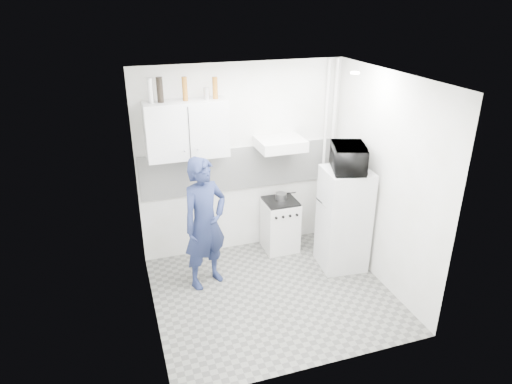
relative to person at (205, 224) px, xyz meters
name	(u,v)px	position (x,y,z in m)	size (l,w,h in m)	color
floor	(272,294)	(0.70, -0.50, -0.83)	(2.80, 2.80, 0.00)	slate
ceiling	(276,78)	(0.70, -0.50, 1.77)	(2.80, 2.80, 0.00)	white
wall_back	(242,161)	(0.70, 0.75, 0.47)	(2.80, 2.80, 0.00)	white
wall_left	(146,214)	(-0.70, -0.50, 0.47)	(2.60, 2.60, 0.00)	white
wall_right	(384,182)	(2.10, -0.50, 0.47)	(2.60, 2.60, 0.00)	white
person	(205,224)	(0.00, 0.00, 0.00)	(0.61, 0.40, 1.67)	#1C2549
stove	(280,225)	(1.17, 0.50, -0.47)	(0.45, 0.45, 0.73)	silver
fridge	(343,219)	(1.80, -0.15, -0.15)	(0.56, 0.56, 1.36)	silver
stove_top	(281,201)	(1.17, 0.50, -0.09)	(0.44, 0.44, 0.03)	black
saucepan	(281,196)	(1.19, 0.55, -0.04)	(0.15, 0.15, 0.09)	silver
microwave	(349,158)	(1.80, -0.15, 0.69)	(0.39, 0.58, 0.32)	black
bottle_a	(150,91)	(-0.44, 0.58, 1.51)	(0.07, 0.07, 0.29)	silver
bottle_b	(160,90)	(-0.34, 0.58, 1.51)	(0.08, 0.08, 0.29)	black
bottle_d	(185,89)	(-0.05, 0.58, 1.51)	(0.06, 0.06, 0.28)	brown
canister_b	(206,93)	(0.21, 0.58, 1.44)	(0.07, 0.07, 0.14)	silver
bottle_e	(215,88)	(0.32, 0.58, 1.50)	(0.07, 0.07, 0.26)	brown
upper_cabinet	(187,129)	(-0.05, 0.58, 1.02)	(1.00, 0.35, 0.70)	silver
range_hood	(280,144)	(1.15, 0.50, 0.74)	(0.60, 0.50, 0.14)	silver
backsplash	(242,168)	(0.70, 0.74, 0.37)	(2.74, 0.03, 0.60)	white
pipe_a	(332,153)	(2.00, 0.67, 0.47)	(0.05, 0.05, 2.60)	silver
pipe_b	(324,154)	(1.88, 0.67, 0.47)	(0.04, 0.04, 2.60)	silver
ceiling_spot_fixture	(355,73)	(1.70, -0.30, 1.74)	(0.10, 0.10, 0.02)	white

